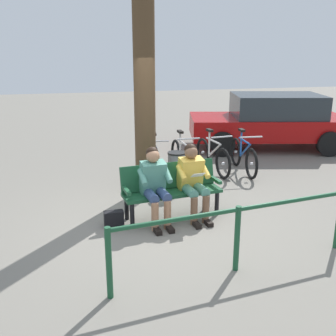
{
  "coord_description": "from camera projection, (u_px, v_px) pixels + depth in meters",
  "views": [
    {
      "loc": [
        1.32,
        5.68,
        2.65
      ],
      "look_at": [
        -0.16,
        -0.48,
        0.75
      ],
      "focal_mm": 42.74,
      "sensor_mm": 36.0,
      "label": 1
    }
  ],
  "objects": [
    {
      "name": "ground_plane",
      "position": [
        165.0,
        222.0,
        6.34
      ],
      "size": [
        40.0,
        40.0,
        0.0
      ],
      "primitive_type": "plane",
      "color": "slate"
    },
    {
      "name": "bench",
      "position": [
        171.0,
        186.0,
        6.48
      ],
      "size": [
        1.64,
        0.66,
        0.87
      ],
      "rotation": [
        0.0,
        0.0,
        0.12
      ],
      "color": "#194C2D",
      "rests_on": "ground"
    },
    {
      "name": "person_reading",
      "position": [
        193.0,
        178.0,
        6.39
      ],
      "size": [
        0.52,
        0.8,
        1.2
      ],
      "rotation": [
        0.0,
        0.0,
        0.12
      ],
      "color": "gold",
      "rests_on": "ground"
    },
    {
      "name": "person_companion",
      "position": [
        155.0,
        182.0,
        6.18
      ],
      "size": [
        0.52,
        0.8,
        1.2
      ],
      "rotation": [
        0.0,
        0.0,
        0.12
      ],
      "color": "#4C8C7A",
      "rests_on": "ground"
    },
    {
      "name": "handbag",
      "position": [
        114.0,
        218.0,
        6.19
      ],
      "size": [
        0.31,
        0.15,
        0.24
      ],
      "primitive_type": "cube",
      "rotation": [
        0.0,
        0.0,
        0.04
      ],
      "color": "black",
      "rests_on": "ground"
    },
    {
      "name": "tree_trunk",
      "position": [
        144.0,
        83.0,
        7.04
      ],
      "size": [
        0.38,
        0.38,
        4.13
      ],
      "primitive_type": "cylinder",
      "color": "#4C3823",
      "rests_on": "ground"
    },
    {
      "name": "litter_bin",
      "position": [
        176.0,
        172.0,
        7.63
      ],
      "size": [
        0.34,
        0.34,
        0.78
      ],
      "color": "slate",
      "rests_on": "ground"
    },
    {
      "name": "bicycle_red",
      "position": [
        243.0,
        156.0,
        8.84
      ],
      "size": [
        0.48,
        1.68,
        0.94
      ],
      "rotation": [
        0.0,
        0.0,
        1.5
      ],
      "color": "black",
      "rests_on": "ground"
    },
    {
      "name": "bicycle_blue",
      "position": [
        212.0,
        156.0,
        8.84
      ],
      "size": [
        0.48,
        1.68,
        0.94
      ],
      "rotation": [
        0.0,
        0.0,
        1.68
      ],
      "color": "black",
      "rests_on": "ground"
    },
    {
      "name": "bicycle_purple",
      "position": [
        182.0,
        158.0,
        8.68
      ],
      "size": [
        0.48,
        1.68,
        0.94
      ],
      "rotation": [
        0.0,
        0.0,
        1.6
      ],
      "color": "black",
      "rests_on": "ground"
    },
    {
      "name": "bicycle_black",
      "position": [
        155.0,
        161.0,
        8.47
      ],
      "size": [
        0.48,
        1.68,
        0.94
      ],
      "rotation": [
        0.0,
        0.0,
        1.46
      ],
      "color": "black",
      "rests_on": "ground"
    },
    {
      "name": "railing_fence",
      "position": [
        238.0,
        226.0,
        4.82
      ],
      "size": [
        3.22,
        0.5,
        0.85
      ],
      "rotation": [
        0.0,
        0.0,
        0.14
      ],
      "color": "#194C2D",
      "rests_on": "ground"
    },
    {
      "name": "parked_car",
      "position": [
        271.0,
        120.0,
        10.89
      ],
      "size": [
        4.5,
        2.73,
        1.47
      ],
      "rotation": [
        0.0,
        0.0,
        -0.23
      ],
      "color": "#A50C0C",
      "rests_on": "ground"
    }
  ]
}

